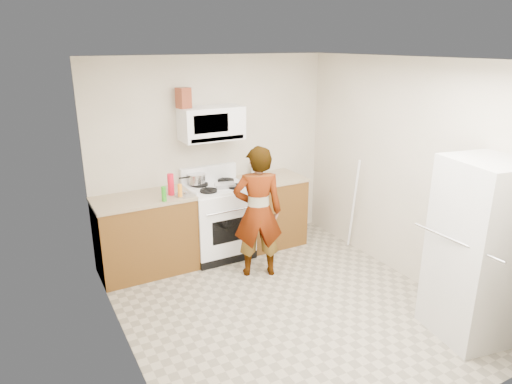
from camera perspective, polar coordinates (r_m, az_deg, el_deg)
floor at (r=4.95m, az=3.74°, el=-14.09°), size 3.60×3.60×0.00m
back_wall at (r=5.93m, az=-5.27°, el=4.60°), size 3.20×0.02×2.50m
right_wall at (r=5.40m, az=18.47°, el=2.35°), size 0.02×3.60×2.50m
cabinet_left at (r=5.60m, az=-13.63°, el=-5.36°), size 1.12×0.62×0.90m
counter_left at (r=5.43m, az=-13.99°, el=-0.83°), size 1.14×0.64×0.03m
cabinet_right at (r=6.21m, az=1.82°, el=-2.44°), size 0.80×0.62×0.90m
counter_right at (r=6.06m, az=1.87°, el=1.70°), size 0.82×0.64×0.03m
gas_range at (r=5.86m, az=-4.75°, el=-3.42°), size 0.76×0.65×1.13m
microwave at (r=5.64m, az=-5.61°, el=8.55°), size 0.76×0.38×0.40m
person at (r=5.24m, az=0.24°, el=-2.54°), size 0.67×0.56×1.56m
fridge at (r=4.63m, az=26.35°, el=-6.57°), size 0.81×0.81×1.70m
kettle at (r=6.09m, az=0.10°, el=2.84°), size 0.15×0.15×0.17m
jug at (r=5.50m, az=-9.06°, el=11.54°), size 0.17×0.17×0.24m
saucepan at (r=5.76m, az=-7.40°, el=1.65°), size 0.23×0.23×0.12m
tray at (r=5.65m, az=-3.92°, el=0.82°), size 0.28×0.22×0.05m
bottle_spray at (r=5.41m, az=-10.60°, el=0.94°), size 0.09×0.09×0.25m
bottle_hot_sauce at (r=5.32m, az=-9.49°, el=0.17°), size 0.05×0.05×0.16m
bottle_green_cap at (r=5.22m, az=-11.44°, el=-0.23°), size 0.05×0.05×0.17m
pot_lid at (r=5.40m, az=-8.81°, el=-0.32°), size 0.27×0.27×0.01m
broom at (r=6.05m, az=12.10°, el=-1.55°), size 0.14×0.26×1.26m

